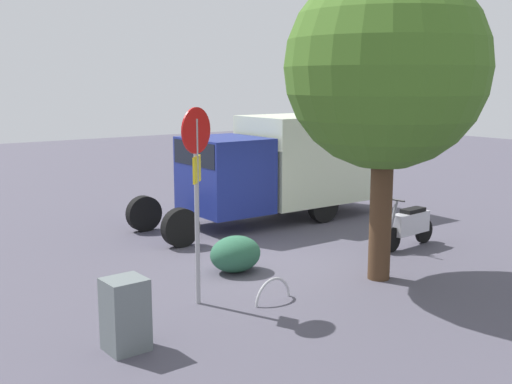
{
  "coord_description": "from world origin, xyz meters",
  "views": [
    {
      "loc": [
        7.8,
        9.87,
        3.75
      ],
      "look_at": [
        -0.03,
        -0.79,
        1.42
      ],
      "focal_mm": 44.08,
      "sensor_mm": 36.0,
      "label": 1
    }
  ],
  "objects": [
    {
      "name": "ground_plane",
      "position": [
        0.0,
        0.0,
        0.0
      ],
      "size": [
        60.0,
        60.0,
        0.0
      ],
      "primitive_type": "plane",
      "color": "#4B4856"
    },
    {
      "name": "bike_rack_hoop",
      "position": [
        1.43,
        1.69,
        0.0
      ],
      "size": [
        0.85,
        0.17,
        0.85
      ],
      "primitive_type": "torus",
      "rotation": [
        1.57,
        0.0,
        0.14
      ],
      "color": "#B7B7BC",
      "rests_on": "ground"
    },
    {
      "name": "shrub_near_sign",
      "position": [
        0.97,
        -0.12,
        0.36
      ],
      "size": [
        1.06,
        0.87,
        0.72
      ],
      "primitive_type": "ellipsoid",
      "color": "#2A5E43",
      "rests_on": "ground"
    },
    {
      "name": "utility_cabinet",
      "position": [
        4.32,
        2.03,
        0.52
      ],
      "size": [
        0.58,
        0.55,
        1.05
      ],
      "primitive_type": "cube",
      "rotation": [
        0.0,
        0.0,
        0.03
      ],
      "color": "slate",
      "rests_on": "ground"
    },
    {
      "name": "stop_sign",
      "position": [
        2.52,
        1.02,
        2.23
      ],
      "size": [
        0.71,
        0.33,
        3.34
      ],
      "color": "#9E9EA3",
      "rests_on": "ground"
    },
    {
      "name": "motorcycle",
      "position": [
        -3.31,
        0.67,
        0.52
      ],
      "size": [
        1.81,
        0.55,
        1.2
      ],
      "rotation": [
        0.0,
        0.0,
        0.08
      ],
      "color": "black",
      "rests_on": "ground"
    },
    {
      "name": "box_truck_near",
      "position": [
        -2.9,
        -3.36,
        1.58
      ],
      "size": [
        7.16,
        2.25,
        2.83
      ],
      "rotation": [
        0.0,
        0.0,
        -0.01
      ],
      "color": "black",
      "rests_on": "ground"
    },
    {
      "name": "street_tree",
      "position": [
        -1.0,
        1.88,
        3.98
      ],
      "size": [
        3.75,
        3.75,
        5.88
      ],
      "color": "#47301E",
      "rests_on": "ground"
    }
  ]
}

